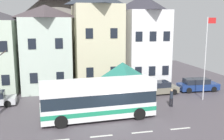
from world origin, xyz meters
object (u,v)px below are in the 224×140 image
pedestrian_00 (171,97)px  pedestrian_01 (145,98)px  flagpole (206,54)px  bus_shelter (123,71)px  parked_car_00 (160,88)px  townhouse_03 (143,40)px  hilltop_castle (57,23)px  townhouse_02 (97,39)px  transit_bus (98,100)px  townhouse_01 (46,48)px  public_bench (132,92)px  parked_car_02 (198,85)px

pedestrian_00 → pedestrian_01: (-2.40, 0.56, -0.03)m
pedestrian_00 → flagpole: size_ratio=0.20×
bus_shelter → parked_car_00: bearing=22.9°
townhouse_03 → parked_car_00: (0.14, -5.54, -4.87)m
hilltop_castle → flagpole: 30.55m
pedestrian_00 → flagpole: flagpole is taller
townhouse_02 → pedestrian_00: townhouse_02 is taller
townhouse_02 → parked_car_00: 9.62m
transit_bus → pedestrian_01: transit_bus is taller
townhouse_01 → public_bench: 11.22m
pedestrian_00 → townhouse_02: bearing=118.6°
townhouse_01 → parked_car_02: townhouse_01 is taller
flagpole → townhouse_01: bearing=151.8°
townhouse_02 → parked_car_00: size_ratio=2.99×
pedestrian_00 → pedestrian_01: pedestrian_00 is taller
townhouse_03 → public_bench: 8.23m
pedestrian_01 → public_bench: pedestrian_01 is taller
parked_car_02 → pedestrian_01: size_ratio=3.13×
townhouse_01 → flagpole: townhouse_01 is taller
bus_shelter → flagpole: size_ratio=0.48×
townhouse_02 → townhouse_03: (5.92, 0.13, -0.28)m
parked_car_00 → parked_car_02: parked_car_02 is taller
pedestrian_00 → flagpole: bearing=17.7°
hilltop_castle → parked_car_00: (10.33, -24.00, -6.89)m
pedestrian_00 → townhouse_03: bearing=86.8°
pedestrian_01 → flagpole: flagpole is taller
townhouse_02 → public_bench: size_ratio=6.77×
townhouse_02 → hilltop_castle: (-4.27, 18.59, 1.74)m
hilltop_castle → public_bench: 26.17m
hilltop_castle → pedestrian_01: size_ratio=23.00×
townhouse_01 → bus_shelter: townhouse_01 is taller
bus_shelter → parked_car_02: bearing=13.3°
pedestrian_01 → public_bench: size_ratio=0.86×
hilltop_castle → flagpole: bearing=-63.0°
townhouse_03 → flagpole: size_ratio=1.34×
flagpole → pedestrian_00: bearing=-162.3°
townhouse_01 → hilltop_castle: (1.69, 18.77, 2.70)m
townhouse_01 → townhouse_03: (11.87, 0.31, 0.68)m
public_bench → pedestrian_00: bearing=-59.3°
townhouse_01 → bus_shelter: (7.22, -7.25, -1.70)m
pedestrian_00 → hilltop_castle: bearing=108.7°
transit_bus → pedestrian_00: 7.41m
townhouse_03 → pedestrian_00: size_ratio=6.63×
townhouse_03 → public_bench: (-3.08, -5.71, -5.07)m
parked_car_00 → townhouse_02: bearing=135.5°
townhouse_02 → pedestrian_00: 12.24m
public_bench → hilltop_castle: bearing=106.4°
townhouse_03 → townhouse_01: bearing=-178.5°
townhouse_03 → pedestrian_01: 10.91m
hilltop_castle → pedestrian_00: bearing=-71.3°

